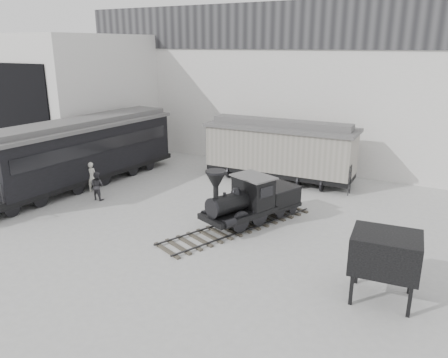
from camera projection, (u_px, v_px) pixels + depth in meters
The scene contains 9 objects.
ground at pixel (172, 241), 19.30m from camera, with size 90.00×90.00×0.00m, color #9E9E9B.
north_wall at pixel (296, 86), 30.17m from camera, with size 34.00×2.51×11.00m.
west_pavilion at pixel (90, 97), 33.01m from camera, with size 7.00×12.11×9.00m.
locomotive at pixel (249, 203), 20.81m from camera, with size 4.78×8.49×2.97m.
boxcar at pixel (280, 149), 27.41m from camera, with size 9.56×3.28×3.88m.
passenger_coach at pixel (83, 152), 26.49m from camera, with size 3.88×14.26×3.77m.
visitor_a at pixel (92, 177), 25.47m from camera, with size 0.66×0.44×1.82m, color beige.
visitor_b at pixel (97, 186), 24.23m from camera, with size 0.79×0.61×1.62m, color #363539.
coal_hopper at pixel (385, 257), 14.48m from camera, with size 2.36×2.01×2.39m.
Camera 1 is at (10.56, -14.29, 8.33)m, focal length 35.00 mm.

